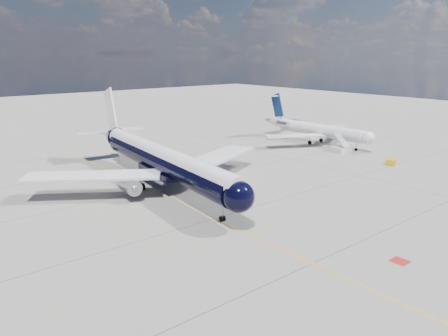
# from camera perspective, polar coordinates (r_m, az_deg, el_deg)

# --- Properties ---
(ground) EXTENTS (320.00, 320.00, 0.00)m
(ground) POSITION_cam_1_polar(r_m,az_deg,el_deg) (68.88, -11.58, -1.80)
(ground) COLOR gray
(ground) RESTS_ON ground
(taxiway_centerline) EXTENTS (0.16, 160.00, 0.01)m
(taxiway_centerline) POSITION_cam_1_polar(r_m,az_deg,el_deg) (64.67, -9.48, -2.79)
(taxiway_centerline) COLOR #F1AF0C
(taxiway_centerline) RESTS_ON ground
(red_marking) EXTENTS (1.60, 1.60, 0.01)m
(red_marking) POSITION_cam_1_polar(r_m,az_deg,el_deg) (45.91, 21.99, -11.21)
(red_marking) COLOR maroon
(red_marking) RESTS_ON ground
(main_airliner) EXTENTS (37.97, 46.46, 13.42)m
(main_airliner) POSITION_cam_1_polar(r_m,az_deg,el_deg) (65.03, -8.40, 1.16)
(main_airliner) COLOR black
(main_airliner) RESTS_ON ground
(regional_jet) EXTENTS (26.31, 30.09, 10.23)m
(regional_jet) POSITION_cam_1_polar(r_m,az_deg,el_deg) (98.87, 11.49, 5.12)
(regional_jet) COLOR white
(regional_jet) RESTS_ON ground
(boarding_stair) EXTENTS (3.45, 3.93, 3.71)m
(boarding_stair) POSITION_cam_1_polar(r_m,az_deg,el_deg) (91.04, 15.05, 2.46)
(boarding_stair) COLOR white
(boarding_stair) RESTS_ON ground
(service_tug) EXTENTS (2.94, 2.27, 1.02)m
(service_tug) POSITION_cam_1_polar(r_m,az_deg,el_deg) (83.53, 21.04, 0.76)
(service_tug) COLOR gold
(service_tug) RESTS_ON ground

